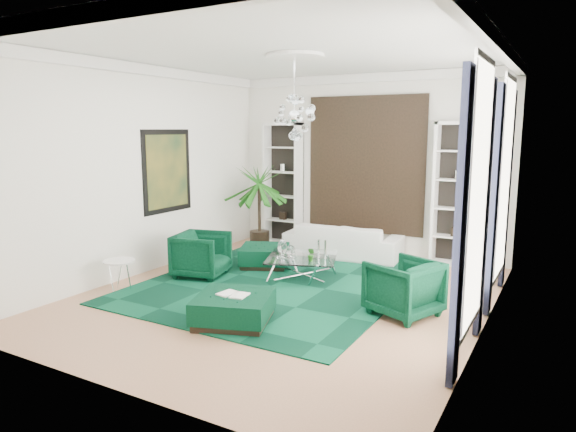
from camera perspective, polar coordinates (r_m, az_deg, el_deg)
The scene contains 30 objects.
floor at distance 8.38m, azimuth -0.22°, elevation -8.90°, with size 6.00×7.00×0.02m, color tan.
ceiling at distance 8.03m, azimuth -0.24°, elevation 17.91°, with size 6.00×7.00×0.02m, color white.
wall_back at distance 11.16m, azimuth 8.71°, elevation 5.65°, with size 6.00×0.02×3.80m, color white.
wall_front at distance 5.24m, azimuth -19.48°, elevation 0.81°, with size 6.00×0.02×3.80m, color white.
wall_left at distance 9.81m, azimuth -15.78°, elevation 4.86°, with size 0.02×7.00×3.80m, color white.
wall_right at distance 7.02m, azimuth 21.72°, elevation 2.78°, with size 0.02×7.00×3.80m, color white.
crown_molding at distance 8.01m, azimuth -0.24°, elevation 17.13°, with size 6.00×7.00×0.18m, color white, non-canonical shape.
ceiling_medallion at distance 8.28m, azimuth 0.83°, elevation 17.37°, with size 0.90×0.90×0.05m, color white.
tapestry at distance 11.12m, azimuth 8.62°, elevation 5.63°, with size 2.50×0.06×2.80m, color black.
shelving_left at distance 11.85m, azimuth -0.56°, elevation 3.56°, with size 0.90×0.38×2.80m, color white, non-canonical shape.
shelving_right at distance 10.49m, azimuth 18.27°, elevation 2.28°, with size 0.90×0.38×2.80m, color white, non-canonical shape.
painting at distance 10.22m, azimuth -13.23°, elevation 4.86°, with size 0.04×1.30×1.60m, color black.
window_near at distance 6.13m, azimuth 20.40°, elevation 1.96°, with size 0.03×1.10×2.90m, color white.
curtain_near_a at distance 5.42m, azimuth 18.57°, elevation -1.56°, with size 0.07×0.30×3.25m, color black.
curtain_near_b at distance 6.94m, azimuth 21.01°, elevation 0.66°, with size 0.07×0.30×3.25m, color black.
window_far at distance 8.50m, azimuth 22.96°, elevation 3.78°, with size 0.03×1.10×2.90m, color white.
curtain_far_a at distance 7.76m, azimuth 21.93°, elevation 1.50°, with size 0.07×0.30×3.25m, color black.
curtain_far_b at distance 9.30m, azimuth 23.20°, elevation 2.65°, with size 0.07×0.30×3.25m, color black.
rug at distance 9.06m, azimuth -0.89°, elevation -7.35°, with size 4.20×5.00×0.02m, color black.
sofa at distance 10.82m, azimuth 6.11°, elevation -2.73°, with size 2.39×0.94×0.70m, color silver.
armchair_left at distance 9.45m, azimuth -9.58°, elevation -4.26°, with size 0.87×0.89×0.81m, color black.
armchair_right at distance 7.61m, azimuth 12.73°, elevation -7.78°, with size 0.87×0.89×0.81m, color black.
coffee_table at distance 9.24m, azimuth 1.60°, elevation -5.74°, with size 1.20×1.20×0.41m, color white, non-canonical shape.
ottoman_side at distance 10.06m, azimuth -2.61°, elevation -4.50°, with size 0.90×0.90×0.40m, color black.
ottoman_front at distance 7.24m, azimuth -6.04°, elevation -10.23°, with size 1.00×1.00×0.40m, color black.
book at distance 7.17m, azimuth -6.07°, elevation -8.61°, with size 0.42×0.28×0.03m, color white.
side_table at distance 9.02m, azimuth -18.18°, elevation -6.33°, with size 0.52×0.52×0.50m, color white.
palm at distance 11.39m, azimuth -3.22°, elevation 2.28°, with size 1.50×1.50×2.40m, color #1E6118, non-canonical shape.
chandelier at distance 8.33m, azimuth 0.70°, elevation 10.98°, with size 0.80×0.80×0.72m, color white, non-canonical shape.
table_plant at distance 8.81m, azimuth 2.59°, elevation -4.31°, with size 0.13×0.11×0.24m, color #1E6118.
Camera 1 is at (3.91, -6.92, 2.65)m, focal length 32.00 mm.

